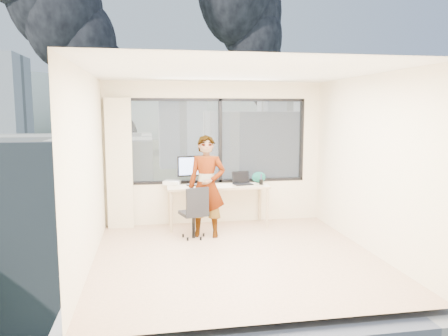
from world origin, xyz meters
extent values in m
cube|color=#D2AA89|center=(0.00, 0.00, 0.00)|extent=(4.00, 4.00, 0.01)
cube|color=white|center=(0.00, 0.00, 2.60)|extent=(4.00, 4.00, 0.01)
cube|color=#F8E0BF|center=(0.00, -2.00, 1.30)|extent=(4.00, 0.01, 2.60)
cube|color=#F8E0BF|center=(-2.00, 0.00, 1.30)|extent=(0.01, 4.00, 2.60)
cube|color=#F8E0BF|center=(2.00, 0.00, 1.30)|extent=(0.01, 4.00, 2.60)
cube|color=beige|center=(-1.72, 1.88, 1.15)|extent=(0.45, 0.14, 2.30)
cube|color=tan|center=(0.00, 1.66, 0.38)|extent=(1.80, 0.60, 0.75)
imported|color=#2D2D33|center=(-0.28, 1.08, 0.84)|extent=(0.70, 0.55, 1.68)
cube|color=white|center=(-0.80, 1.92, 0.78)|extent=(0.35, 0.32, 0.07)
cube|color=black|center=(-0.16, 1.56, 0.76)|extent=(0.12, 0.07, 0.01)
cylinder|color=black|center=(0.79, 1.61, 0.80)|extent=(0.09, 0.09, 0.09)
ellipsoid|color=#0B4738|center=(0.80, 1.83, 0.85)|extent=(0.28, 0.17, 0.20)
cube|color=#515B3D|center=(0.00, 120.00, -14.00)|extent=(400.00, 400.00, 0.04)
cube|color=#F5EDCD|center=(-9.00, 30.00, -7.00)|extent=(16.00, 12.00, 14.00)
cube|color=white|center=(12.00, 38.00, -6.00)|extent=(14.00, 13.00, 16.00)
cube|color=silver|center=(8.00, 120.00, 1.00)|extent=(13.00, 13.00, 30.00)
cube|color=silver|center=(45.00, 140.00, -1.00)|extent=(15.00, 15.00, 26.00)
ellipsoid|color=slate|center=(100.00, 320.00, -14.00)|extent=(300.00, 220.00, 96.00)
camera|label=1|loc=(-1.18, -5.85, 2.08)|focal=34.53mm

